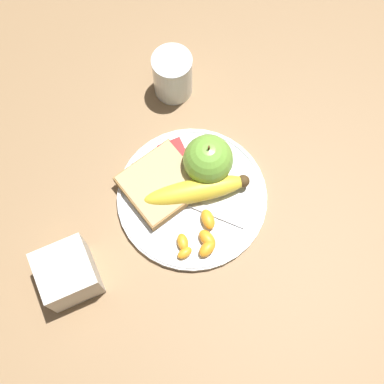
# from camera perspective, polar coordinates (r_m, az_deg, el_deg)

# --- Properties ---
(ground_plane) EXTENTS (3.00, 3.00, 0.00)m
(ground_plane) POSITION_cam_1_polar(r_m,az_deg,el_deg) (0.88, 0.00, -0.71)
(ground_plane) COLOR olive
(plate) EXTENTS (0.25, 0.25, 0.01)m
(plate) POSITION_cam_1_polar(r_m,az_deg,el_deg) (0.88, 0.00, -0.54)
(plate) COLOR silver
(plate) RESTS_ON ground_plane
(juice_glass) EXTENTS (0.07, 0.07, 0.09)m
(juice_glass) POSITION_cam_1_polar(r_m,az_deg,el_deg) (0.94, -2.07, 12.27)
(juice_glass) COLOR silver
(juice_glass) RESTS_ON ground_plane
(apple) EXTENTS (0.08, 0.08, 0.09)m
(apple) POSITION_cam_1_polar(r_m,az_deg,el_deg) (0.85, 1.73, 3.49)
(apple) COLOR #72B23D
(apple) RESTS_ON plate
(banana) EXTENTS (0.17, 0.07, 0.04)m
(banana) POSITION_cam_1_polar(r_m,az_deg,el_deg) (0.86, 0.57, 0.18)
(banana) COLOR yellow
(banana) RESTS_ON plate
(bread_slice) EXTENTS (0.14, 0.13, 0.02)m
(bread_slice) POSITION_cam_1_polar(r_m,az_deg,el_deg) (0.87, -3.32, 0.85)
(bread_slice) COLOR olive
(bread_slice) RESTS_ON plate
(fork) EXTENTS (0.12, 0.13, 0.00)m
(fork) POSITION_cam_1_polar(r_m,az_deg,el_deg) (0.87, -0.22, -1.23)
(fork) COLOR #B2B2B7
(fork) RESTS_ON plate
(jam_packet) EXTENTS (0.04, 0.03, 0.02)m
(jam_packet) POSITION_cam_1_polar(r_m,az_deg,el_deg) (0.89, -1.98, 4.31)
(jam_packet) COLOR white
(jam_packet) RESTS_ON plate
(orange_segment_0) EXTENTS (0.03, 0.04, 0.02)m
(orange_segment_0) POSITION_cam_1_polar(r_m,az_deg,el_deg) (0.84, 1.65, -5.00)
(orange_segment_0) COLOR orange
(orange_segment_0) RESTS_ON plate
(orange_segment_1) EXTENTS (0.02, 0.04, 0.02)m
(orange_segment_1) POSITION_cam_1_polar(r_m,az_deg,el_deg) (0.85, 1.71, -2.93)
(orange_segment_1) COLOR orange
(orange_segment_1) RESTS_ON plate
(orange_segment_2) EXTENTS (0.03, 0.02, 0.01)m
(orange_segment_2) POSITION_cam_1_polar(r_m,az_deg,el_deg) (0.84, -0.78, -6.51)
(orange_segment_2) COLOR orange
(orange_segment_2) RESTS_ON plate
(orange_segment_3) EXTENTS (0.02, 0.03, 0.02)m
(orange_segment_3) POSITION_cam_1_polar(r_m,az_deg,el_deg) (0.84, -1.00, -5.37)
(orange_segment_3) COLOR orange
(orange_segment_3) RESTS_ON plate
(orange_segment_4) EXTENTS (0.04, 0.03, 0.02)m
(orange_segment_4) POSITION_cam_1_polar(r_m,az_deg,el_deg) (0.84, 1.66, -6.02)
(orange_segment_4) COLOR orange
(orange_segment_4) RESTS_ON plate
(condiment_caddy) EXTENTS (0.08, 0.08, 0.08)m
(condiment_caddy) POSITION_cam_1_polar(r_m,az_deg,el_deg) (0.83, -13.10, -8.50)
(condiment_caddy) COLOR silver
(condiment_caddy) RESTS_ON ground_plane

